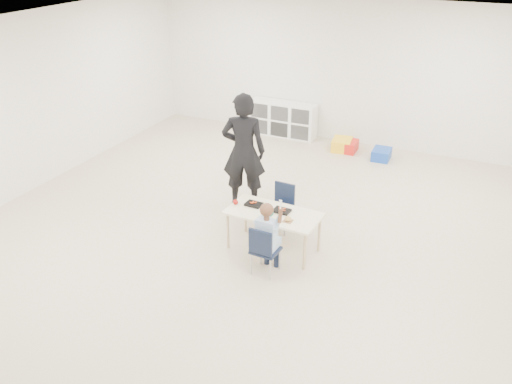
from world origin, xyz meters
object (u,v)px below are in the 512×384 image
at_px(cubby_shelf, 283,119).
at_px(child, 266,236).
at_px(chair_near, 266,249).
at_px(table, 273,231).
at_px(adult, 244,151).

bearing_deg(cubby_shelf, child, -70.15).
bearing_deg(chair_near, table, 105.81).
distance_m(child, adult, 1.90).
distance_m(chair_near, cubby_shelf, 5.02).
relative_size(chair_near, child, 0.63).
height_order(table, child, child).
bearing_deg(chair_near, cubby_shelf, 112.67).
relative_size(child, cubby_shelf, 0.77).
distance_m(table, cubby_shelf, 4.47).
xyz_separation_m(child, cubby_shelf, (-1.70, 4.72, -0.19)).
distance_m(table, child, 0.60).
xyz_separation_m(table, chair_near, (0.12, -0.54, 0.05)).
height_order(chair_near, adult, adult).
bearing_deg(child, adult, 127.11).
distance_m(cubby_shelf, adult, 3.29).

